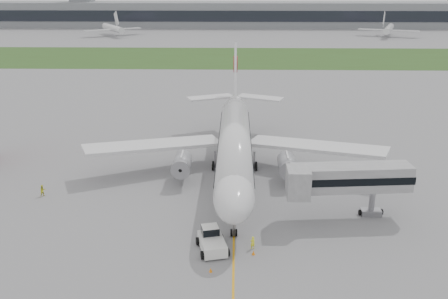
{
  "coord_description": "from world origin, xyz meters",
  "views": [
    {
      "loc": [
        0.09,
        -69.07,
        30.61
      ],
      "look_at": [
        -1.62,
        2.0,
        5.19
      ],
      "focal_mm": 40.0,
      "sensor_mm": 36.0,
      "label": 1
    }
  ],
  "objects_px": {
    "airliner": "(235,141)",
    "jet_bridge": "(344,179)",
    "ground_crew_near": "(253,243)",
    "pushback_tug": "(212,240)"
  },
  "relations": [
    {
      "from": "ground_crew_near",
      "to": "jet_bridge",
      "type": "bearing_deg",
      "value": -172.1
    },
    {
      "from": "pushback_tug",
      "to": "ground_crew_near",
      "type": "relative_size",
      "value": 3.27
    },
    {
      "from": "airliner",
      "to": "pushback_tug",
      "type": "xyz_separation_m",
      "value": [
        -2.57,
        -22.93,
        -4.53
      ]
    },
    {
      "from": "pushback_tug",
      "to": "jet_bridge",
      "type": "distance_m",
      "value": 18.99
    },
    {
      "from": "jet_bridge",
      "to": "ground_crew_near",
      "type": "bearing_deg",
      "value": -151.2
    },
    {
      "from": "airliner",
      "to": "jet_bridge",
      "type": "height_order",
      "value": "airliner"
    },
    {
      "from": "airliner",
      "to": "ground_crew_near",
      "type": "xyz_separation_m",
      "value": [
        2.2,
        -22.82,
        -4.85
      ]
    },
    {
      "from": "ground_crew_near",
      "to": "airliner",
      "type": "bearing_deg",
      "value": -110.61
    },
    {
      "from": "airliner",
      "to": "ground_crew_near",
      "type": "height_order",
      "value": "airliner"
    },
    {
      "from": "airliner",
      "to": "ground_crew_near",
      "type": "relative_size",
      "value": 33.38
    }
  ]
}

